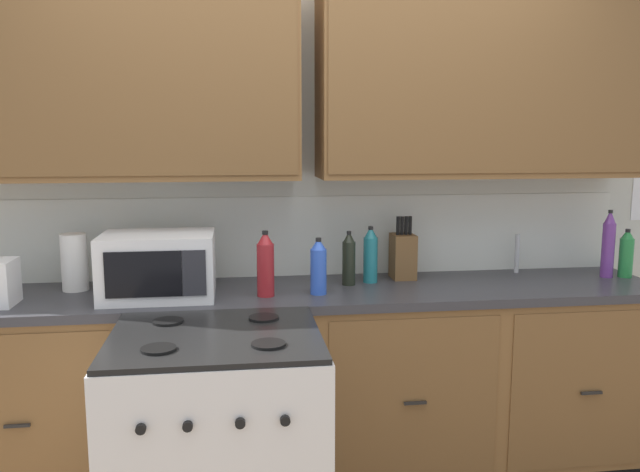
% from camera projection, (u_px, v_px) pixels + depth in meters
% --- Properties ---
extents(wall_unit, '(4.47, 0.40, 2.42)m').
position_uv_depth(wall_unit, '(308.00, 130.00, 3.03)').
color(wall_unit, silver).
rests_on(wall_unit, ground_plane).
extents(counter_run, '(3.30, 0.64, 0.94)m').
position_uv_depth(counter_run, '(313.00, 383.00, 3.02)').
color(counter_run, black).
rests_on(counter_run, ground_plane).
extents(stove_range, '(0.76, 0.68, 0.95)m').
position_uv_depth(stove_range, '(219.00, 457.00, 2.35)').
color(stove_range, white).
rests_on(stove_range, ground_plane).
extents(microwave, '(0.48, 0.37, 0.28)m').
position_uv_depth(microwave, '(158.00, 265.00, 2.78)').
color(microwave, white).
rests_on(microwave, counter_run).
extents(knife_block, '(0.11, 0.14, 0.31)m').
position_uv_depth(knife_block, '(403.00, 255.00, 3.15)').
color(knife_block, brown).
rests_on(knife_block, counter_run).
extents(sink_faucet, '(0.02, 0.02, 0.20)m').
position_uv_depth(sink_faucet, '(517.00, 253.00, 3.29)').
color(sink_faucet, '#B2B5BA').
rests_on(sink_faucet, counter_run).
extents(paper_towel_roll, '(0.12, 0.12, 0.26)m').
position_uv_depth(paper_towel_roll, '(74.00, 262.00, 2.90)').
color(paper_towel_roll, white).
rests_on(paper_towel_roll, counter_run).
extents(bottle_blue, '(0.07, 0.07, 0.25)m').
position_uv_depth(bottle_blue, '(318.00, 267.00, 2.83)').
color(bottle_blue, blue).
rests_on(bottle_blue, counter_run).
extents(bottle_red, '(0.08, 0.08, 0.29)m').
position_uv_depth(bottle_red, '(265.00, 264.00, 2.80)').
color(bottle_red, maroon).
rests_on(bottle_red, counter_run).
extents(bottle_dark, '(0.06, 0.06, 0.26)m').
position_uv_depth(bottle_dark, '(349.00, 259.00, 3.01)').
color(bottle_dark, black).
rests_on(bottle_dark, counter_run).
extents(bottle_violet, '(0.06, 0.06, 0.34)m').
position_uv_depth(bottle_violet, '(608.00, 245.00, 3.17)').
color(bottle_violet, '#663384').
rests_on(bottle_violet, counter_run).
extents(bottle_teal, '(0.07, 0.07, 0.27)m').
position_uv_depth(bottle_teal, '(370.00, 255.00, 3.06)').
color(bottle_teal, '#1E707A').
rests_on(bottle_teal, counter_run).
extents(bottle_green, '(0.07, 0.07, 0.24)m').
position_uv_depth(bottle_green, '(626.00, 254.00, 3.18)').
color(bottle_green, '#237A38').
rests_on(bottle_green, counter_run).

